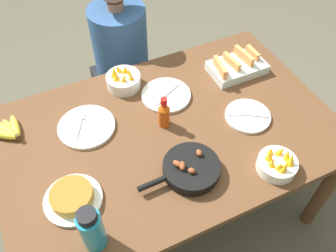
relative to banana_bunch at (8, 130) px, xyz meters
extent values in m
plane|color=#565142|center=(0.66, -0.29, -0.74)|extent=(14.00, 14.00, 0.00)
cube|color=brown|center=(0.66, -0.29, -0.04)|extent=(1.53, 0.98, 0.03)
cylinder|color=brown|center=(1.36, -0.72, -0.39)|extent=(0.07, 0.07, 0.68)
cylinder|color=brown|center=(-0.04, 0.14, -0.39)|extent=(0.07, 0.07, 0.68)
cylinder|color=brown|center=(1.36, 0.14, -0.39)|extent=(0.07, 0.07, 0.68)
ellipsoid|color=yellow|center=(0.03, 0.01, 0.00)|extent=(0.04, 0.15, 0.04)
ellipsoid|color=yellow|center=(0.01, 0.00, 0.00)|extent=(0.08, 0.15, 0.03)
ellipsoid|color=yellow|center=(-0.01, 0.01, 0.00)|extent=(0.13, 0.17, 0.04)
ellipsoid|color=yellow|center=(-0.03, -0.01, 0.00)|extent=(0.16, 0.14, 0.04)
cylinder|color=#4C3819|center=(0.04, -0.06, 0.00)|extent=(0.02, 0.02, 0.04)
cube|color=silver|center=(1.16, -0.08, 0.01)|extent=(0.29, 0.18, 0.05)
cube|color=#ED8E4C|center=(1.05, -0.09, 0.05)|extent=(0.04, 0.14, 0.05)
cube|color=#ED8E4C|center=(1.13, -0.07, 0.05)|extent=(0.04, 0.13, 0.05)
cube|color=#ED8E4C|center=(1.20, -0.06, 0.05)|extent=(0.04, 0.14, 0.05)
cube|color=#ED8E4C|center=(1.27, -0.05, 0.05)|extent=(0.03, 0.10, 0.04)
cylinder|color=black|center=(0.65, -0.54, -0.01)|extent=(0.23, 0.23, 0.01)
cylinder|color=black|center=(0.65, -0.54, 0.01)|extent=(0.24, 0.24, 0.04)
cylinder|color=black|center=(0.47, -0.54, 0.02)|extent=(0.12, 0.03, 0.02)
ellipsoid|color=brown|center=(0.70, -0.50, 0.04)|extent=(0.03, 0.03, 0.03)
ellipsoid|color=brown|center=(0.63, -0.57, 0.04)|extent=(0.04, 0.04, 0.03)
ellipsoid|color=brown|center=(0.60, -0.52, 0.05)|extent=(0.04, 0.05, 0.02)
ellipsoid|color=brown|center=(0.61, -0.53, 0.05)|extent=(0.04, 0.05, 0.03)
cylinder|color=silver|center=(0.17, -0.46, -0.01)|extent=(0.23, 0.23, 0.02)
cylinder|color=gold|center=(0.17, -0.46, 0.02)|extent=(0.17, 0.17, 0.04)
cylinder|color=#9F6624|center=(0.17, -0.46, 0.04)|extent=(0.16, 0.16, 0.00)
cylinder|color=silver|center=(0.74, -0.09, -0.01)|extent=(0.24, 0.24, 0.02)
cylinder|color=silver|center=(0.77, -0.09, 0.00)|extent=(0.12, 0.06, 0.01)
cube|color=silver|center=(0.69, -0.13, 0.00)|extent=(0.06, 0.04, 0.00)
cylinder|color=silver|center=(0.33, -0.12, -0.01)|extent=(0.26, 0.26, 0.02)
cylinder|color=silver|center=(0.30, -0.13, 0.00)|extent=(0.06, 0.10, 0.01)
cube|color=silver|center=(0.33, -0.06, 0.00)|extent=(0.04, 0.05, 0.00)
cylinder|color=silver|center=(1.03, -0.38, -0.01)|extent=(0.21, 0.21, 0.02)
cylinder|color=silver|center=(1.05, -0.40, 0.00)|extent=(0.12, 0.08, 0.01)
cube|color=silver|center=(0.97, -0.35, 0.00)|extent=(0.06, 0.05, 0.00)
cylinder|color=silver|center=(0.98, -0.67, 0.01)|extent=(0.16, 0.16, 0.05)
cone|color=#F4A819|center=(1.01, -0.67, 0.06)|extent=(0.03, 0.05, 0.06)
cone|color=#F4A819|center=(1.00, -0.65, 0.06)|extent=(0.05, 0.05, 0.06)
cone|color=#F4A819|center=(0.97, -0.62, 0.05)|extent=(0.04, 0.04, 0.04)
cone|color=#F4A819|center=(0.95, -0.64, 0.06)|extent=(0.05, 0.05, 0.06)
cone|color=#F4A819|center=(0.94, -0.67, 0.05)|extent=(0.04, 0.04, 0.05)
cone|color=#F4A819|center=(0.95, -0.70, 0.05)|extent=(0.04, 0.04, 0.06)
cone|color=#F4A819|center=(0.97, -0.71, 0.06)|extent=(0.06, 0.05, 0.07)
cone|color=#F4A819|center=(1.01, -0.70, 0.06)|extent=(0.06, 0.06, 0.07)
cylinder|color=silver|center=(0.58, 0.07, 0.01)|extent=(0.17, 0.17, 0.07)
cone|color=#F4A819|center=(0.62, 0.07, 0.06)|extent=(0.03, 0.03, 0.04)
cone|color=#F4A819|center=(0.60, 0.09, 0.06)|extent=(0.06, 0.06, 0.05)
cone|color=#F4A819|center=(0.57, 0.11, 0.07)|extent=(0.05, 0.04, 0.06)
cone|color=#F4A819|center=(0.55, 0.09, 0.07)|extent=(0.05, 0.06, 0.06)
cone|color=#F4A819|center=(0.54, 0.05, 0.06)|extent=(0.05, 0.05, 0.04)
cone|color=#F4A819|center=(0.58, 0.03, 0.07)|extent=(0.04, 0.03, 0.06)
cone|color=#F4A819|center=(0.61, 0.03, 0.06)|extent=(0.05, 0.05, 0.04)
cylinder|color=teal|center=(0.20, -0.65, 0.07)|extent=(0.08, 0.08, 0.18)
cylinder|color=black|center=(0.20, -0.65, 0.18)|extent=(0.07, 0.07, 0.03)
cylinder|color=#C64C0F|center=(0.66, -0.25, 0.03)|extent=(0.05, 0.05, 0.10)
cone|color=#C64C0F|center=(0.66, -0.25, 0.10)|extent=(0.05, 0.05, 0.03)
cylinder|color=red|center=(0.66, -0.25, 0.13)|extent=(0.03, 0.03, 0.03)
cube|color=black|center=(0.70, 0.46, -0.52)|extent=(0.36, 0.36, 0.43)
cylinder|color=#2D5184|center=(0.70, 0.46, -0.07)|extent=(0.32, 0.32, 0.48)
cylinder|color=#9E7051|center=(0.70, 0.46, 0.19)|extent=(0.09, 0.09, 0.05)
camera|label=1|loc=(0.22, -1.22, 1.23)|focal=38.00mm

